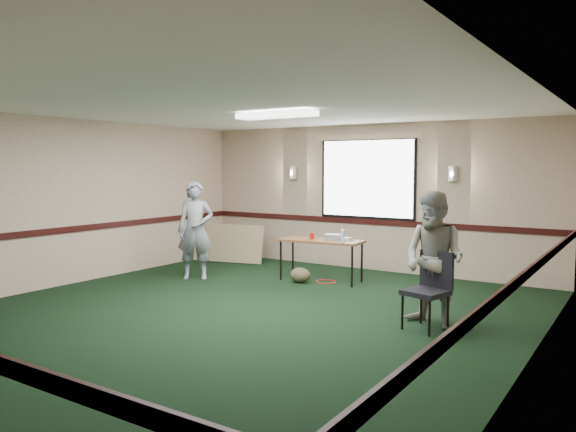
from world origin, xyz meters
The scene contains 13 objects.
ground centered at (0.00, 0.00, 0.00)m, with size 8.00×8.00×0.00m, color black.
room_shell centered at (0.00, 2.12, 1.58)m, with size 8.00×8.02×8.00m.
folding_table centered at (-0.17, 2.57, 0.65)m, with size 1.45×0.69×0.70m.
projector centered at (0.00, 2.68, 0.75)m, with size 0.27×0.23×0.09m, color gray.
game_console centered at (0.21, 2.75, 0.72)m, with size 0.18×0.14×0.04m, color silver.
red_cup centered at (-0.34, 2.55, 0.75)m, with size 0.07×0.07×0.11m, color #A9120B.
water_bottle centered at (0.29, 2.48, 0.81)m, with size 0.06×0.06×0.21m, color #90B6EC.
duffel_bag centered at (-0.39, 2.27, 0.13)m, with size 0.35×0.27×0.25m, color #4B422B.
cable_coil centered at (-0.05, 2.52, 0.01)m, with size 0.34×0.34×0.02m, color red.
folded_table centered at (-2.68, 3.20, 0.38)m, with size 1.48×0.06×0.76m, color tan.
conference_chair centered at (2.29, 0.87, 0.53)m, with size 0.55×0.56×0.91m.
person_left centered at (-2.08, 1.58, 0.83)m, with size 0.61×0.40×1.67m, color #3E588A.
person_right centered at (2.30, 0.97, 0.81)m, with size 0.79×0.62×1.63m, color #6A85A4.
Camera 1 is at (4.46, -5.53, 1.91)m, focal length 35.00 mm.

